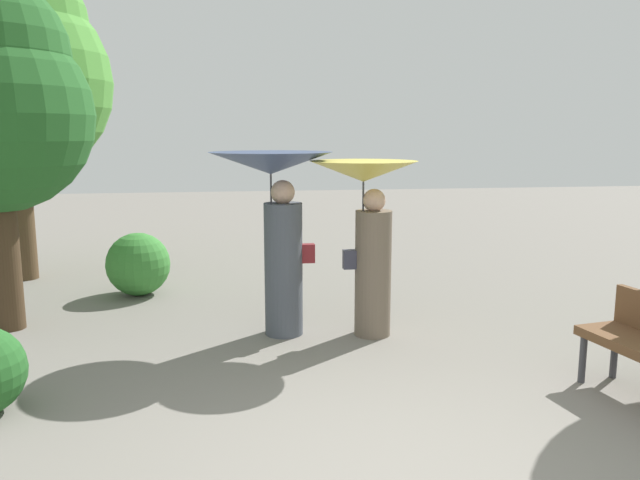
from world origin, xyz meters
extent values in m
cylinder|color=#474C56|center=(-0.47, 3.07, 0.71)|extent=(0.41, 0.41, 1.43)
sphere|color=tan|center=(-0.47, 3.07, 1.54)|extent=(0.25, 0.25, 0.25)
cylinder|color=#333338|center=(-0.59, 3.07, 1.33)|extent=(0.02, 0.02, 0.80)
cone|color=#38476B|center=(-0.59, 3.07, 1.84)|extent=(1.29, 1.29, 0.23)
cube|color=maroon|center=(-0.21, 3.06, 0.88)|extent=(0.14, 0.10, 0.20)
cylinder|color=#6B5B4C|center=(0.47, 2.90, 0.67)|extent=(0.39, 0.39, 1.35)
sphere|color=tan|center=(0.47, 2.90, 1.46)|extent=(0.24, 0.24, 0.24)
cylinder|color=#333338|center=(0.35, 2.90, 1.27)|extent=(0.02, 0.02, 0.77)
cone|color=#D8C64C|center=(0.35, 2.90, 1.76)|extent=(1.12, 1.12, 0.22)
cube|color=#333342|center=(0.22, 2.90, 0.84)|extent=(0.14, 0.10, 0.20)
cylinder|color=#38383D|center=(1.98, 1.35, 0.22)|extent=(0.06, 0.06, 0.44)
cylinder|color=#38383D|center=(2.31, 1.40, 0.22)|extent=(0.06, 0.06, 0.44)
cylinder|color=#4C3823|center=(-4.07, 6.23, 1.92)|extent=(0.38, 0.38, 3.83)
sphere|color=#4C9338|center=(-4.07, 6.23, 2.87)|extent=(2.85, 2.85, 2.85)
sphere|color=#4C9338|center=(-4.07, 6.23, 3.64)|extent=(2.28, 2.28, 2.28)
sphere|color=#387F33|center=(-2.25, 4.99, 0.42)|extent=(0.84, 0.84, 0.84)
camera|label=1|loc=(-1.05, -3.39, 2.15)|focal=34.85mm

